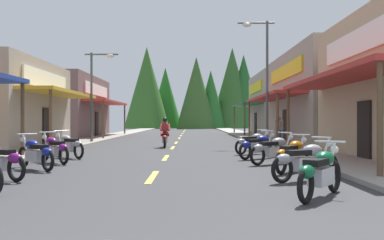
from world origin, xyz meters
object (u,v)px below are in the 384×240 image
object	(u,v)px
streetlamp_right	(262,66)
motorcycle_parked_right_5	(254,143)
motorcycle_parked_right_1	(305,160)
motorcycle_parked_right_0	(321,172)
motorcycle_parked_right_4	(258,146)
pedestrian_by_shop	(279,128)
motorcycle_parked_right_2	(292,154)
streetlamp_left	(97,83)
motorcycle_parked_left_4	(69,145)
rider_cruising_lead	(165,135)
motorcycle_parked_left_3	(54,148)
motorcycle_parked_left_2	(36,153)
motorcycle_parked_right_3	(274,149)

from	to	relation	value
streetlamp_right	motorcycle_parked_right_5	size ratio (longest dim) A/B	3.89
motorcycle_parked_right_1	motorcycle_parked_right_5	size ratio (longest dim) A/B	1.07
motorcycle_parked_right_0	motorcycle_parked_right_5	xyz separation A→B (m)	(0.21, 10.20, 0.00)
motorcycle_parked_right_5	streetlamp_right	bearing A→B (deg)	40.41
motorcycle_parked_right_4	pedestrian_by_shop	distance (m)	10.62
motorcycle_parked_right_2	motorcycle_parked_right_5	world-z (taller)	same
streetlamp_left	streetlamp_right	size ratio (longest dim) A/B	0.80
motorcycle_parked_right_5	motorcycle_parked_right_1	bearing A→B (deg)	-126.25
motorcycle_parked_left_4	rider_cruising_lead	distance (m)	7.03
motorcycle_parked_right_1	motorcycle_parked_left_3	xyz separation A→B (m)	(-7.27, 4.26, 0.00)
pedestrian_by_shop	rider_cruising_lead	bearing A→B (deg)	-72.80
rider_cruising_lead	motorcycle_parked_right_5	bearing A→B (deg)	-140.31
pedestrian_by_shop	motorcycle_parked_left_3	bearing A→B (deg)	-51.21
motorcycle_parked_right_5	motorcycle_parked_right_2	bearing A→B (deg)	-125.16
streetlamp_left	motorcycle_parked_right_0	xyz separation A→B (m)	(8.19, -18.55, -3.17)
motorcycle_parked_left_4	motorcycle_parked_right_4	bearing A→B (deg)	-138.81
motorcycle_parked_right_1	motorcycle_parked_left_2	distance (m)	7.55
streetlamp_right	motorcycle_parked_right_2	bearing A→B (deg)	-95.27
motorcycle_parked_left_3	motorcycle_parked_right_3	bearing A→B (deg)	-134.71
motorcycle_parked_right_2	motorcycle_parked_left_4	bearing A→B (deg)	95.74
streetlamp_left	motorcycle_parked_right_5	world-z (taller)	streetlamp_left
motorcycle_parked_right_4	rider_cruising_lead	bearing A→B (deg)	79.39
pedestrian_by_shop	motorcycle_parked_right_0	bearing A→B (deg)	-20.28
streetlamp_left	motorcycle_parked_right_4	distance (m)	13.76
motorcycle_parked_right_0	motorcycle_parked_right_3	xyz separation A→B (m)	(0.29, 6.09, 0.00)
motorcycle_parked_right_2	motorcycle_parked_right_4	size ratio (longest dim) A/B	1.06
motorcycle_parked_right_2	motorcycle_parked_left_2	xyz separation A→B (m)	(-7.29, 0.57, 0.00)
motorcycle_parked_left_3	rider_cruising_lead	xyz separation A→B (m)	(3.19, 8.16, 0.17)
streetlamp_right	motorcycle_parked_left_4	xyz separation A→B (m)	(-8.55, -7.59, -3.93)
motorcycle_parked_right_0	motorcycle_parked_right_2	distance (m)	3.99
streetlamp_right	streetlamp_left	bearing A→B (deg)	165.29
motorcycle_parked_right_5	rider_cruising_lead	bearing A→B (deg)	94.99
motorcycle_parked_right_5	motorcycle_parked_left_3	world-z (taller)	same
streetlamp_right	motorcycle_parked_right_5	xyz separation A→B (m)	(-1.30, -5.80, -3.93)
motorcycle_parked_left_3	motorcycle_parked_left_4	bearing A→B (deg)	-39.49
motorcycle_parked_right_1	rider_cruising_lead	world-z (taller)	rider_cruising_lead
motorcycle_parked_right_1	pedestrian_by_shop	xyz separation A→B (m)	(2.59, 16.03, 0.45)
motorcycle_parked_right_4	motorcycle_parked_left_2	xyz separation A→B (m)	(-6.97, -3.48, 0.00)
rider_cruising_lead	pedestrian_by_shop	bearing A→B (deg)	-63.76
streetlamp_left	motorcycle_parked_left_4	xyz separation A→B (m)	(1.16, -10.14, -3.17)
motorcycle_parked_left_2	motorcycle_parked_left_4	distance (m)	3.88
streetlamp_right	pedestrian_by_shop	bearing A→B (deg)	58.50
streetlamp_left	motorcycle_parked_right_3	distance (m)	15.41
streetlamp_left	rider_cruising_lead	world-z (taller)	streetlamp_left
motorcycle_parked_right_1	motorcycle_parked_right_4	bearing A→B (deg)	61.65
motorcycle_parked_left_2	rider_cruising_lead	xyz separation A→B (m)	(3.11, 10.10, 0.17)
rider_cruising_lead	pedestrian_by_shop	world-z (taller)	pedestrian_by_shop
streetlamp_right	motorcycle_parked_right_3	bearing A→B (deg)	-97.04
motorcycle_parked_right_3	motorcycle_parked_left_4	world-z (taller)	same
motorcycle_parked_left_4	motorcycle_parked_right_3	bearing A→B (deg)	-153.30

